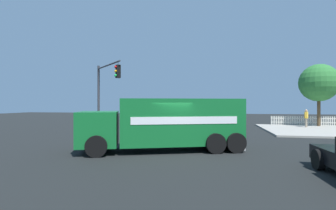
{
  "coord_description": "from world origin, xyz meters",
  "views": [
    {
      "loc": [
        -2.37,
        12.69,
        2.45
      ],
      "look_at": [
        0.17,
        -0.51,
        2.38
      ],
      "focal_mm": 26.79,
      "sensor_mm": 36.0,
      "label": 1
    }
  ],
  "objects_px": {
    "delivery_truck": "(167,123)",
    "traffic_light_primary": "(105,87)",
    "shade_tree_near": "(319,83)",
    "pedestrian_near_corner": "(306,117)"
  },
  "relations": [
    {
      "from": "delivery_truck",
      "to": "traffic_light_primary",
      "type": "height_order",
      "value": "traffic_light_primary"
    },
    {
      "from": "traffic_light_primary",
      "to": "delivery_truck",
      "type": "bearing_deg",
      "value": 135.6
    },
    {
      "from": "shade_tree_near",
      "to": "delivery_truck",
      "type": "bearing_deg",
      "value": 49.96
    },
    {
      "from": "shade_tree_near",
      "to": "traffic_light_primary",
      "type": "bearing_deg",
      "value": 25.21
    },
    {
      "from": "traffic_light_primary",
      "to": "pedestrian_near_corner",
      "type": "distance_m",
      "value": 19.43
    },
    {
      "from": "traffic_light_primary",
      "to": "pedestrian_near_corner",
      "type": "height_order",
      "value": "traffic_light_primary"
    },
    {
      "from": "pedestrian_near_corner",
      "to": "shade_tree_near",
      "type": "xyz_separation_m",
      "value": [
        -1.71,
        -1.59,
        3.45
      ]
    },
    {
      "from": "pedestrian_near_corner",
      "to": "shade_tree_near",
      "type": "distance_m",
      "value": 4.17
    },
    {
      "from": "delivery_truck",
      "to": "traffic_light_primary",
      "type": "relative_size",
      "value": 1.5
    },
    {
      "from": "traffic_light_primary",
      "to": "shade_tree_near",
      "type": "relative_size",
      "value": 0.9
    }
  ]
}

